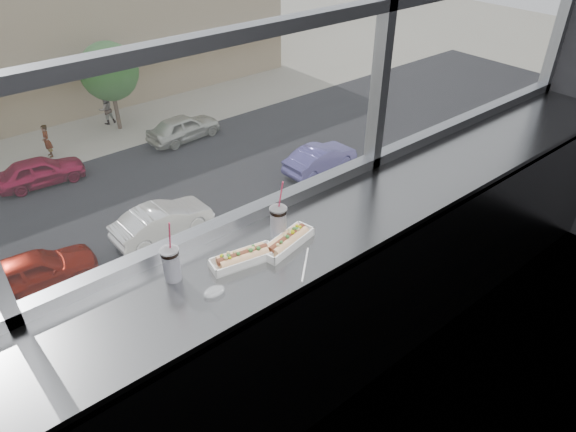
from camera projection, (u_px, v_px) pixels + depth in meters
wall_back_lower at (237, 309)px, 2.81m from camera, size 6.00×0.00×6.00m
counter at (264, 259)px, 2.34m from camera, size 6.00×0.55×0.06m
counter_fascia at (299, 369)px, 2.47m from camera, size 6.00×0.04×1.04m
hotdog_tray_left at (243, 257)px, 2.26m from camera, size 0.31×0.15×0.07m
hotdog_tray_right at (287, 241)px, 2.36m from camera, size 0.31×0.16×0.07m
soda_cup_left at (171, 263)px, 2.14m from camera, size 0.08×0.08×0.30m
soda_cup_right at (278, 221)px, 2.39m from camera, size 0.08×0.08×0.30m
loose_straw at (305, 264)px, 2.26m from camera, size 0.18×0.16×0.01m
wrapper at (214, 291)px, 2.10m from camera, size 0.10×0.07×0.02m
car_near_d at (162, 216)px, 22.29m from camera, size 2.67×5.96×1.96m
car_far_c at (183, 123)px, 30.34m from camera, size 3.04×6.31×2.04m
car_near_c at (33, 266)px, 19.42m from camera, size 3.05×6.38×2.07m
car_near_e at (321, 154)px, 27.20m from camera, size 2.73×5.83×1.90m
car_far_b at (39, 167)px, 25.99m from camera, size 3.00×6.07×1.95m
pedestrian_d at (105, 106)px, 32.22m from camera, size 1.02×0.77×2.30m
pedestrian_c at (46, 138)px, 28.49m from camera, size 0.75×1.00×2.26m
tree_right at (109, 72)px, 30.21m from camera, size 3.46×3.46×5.40m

